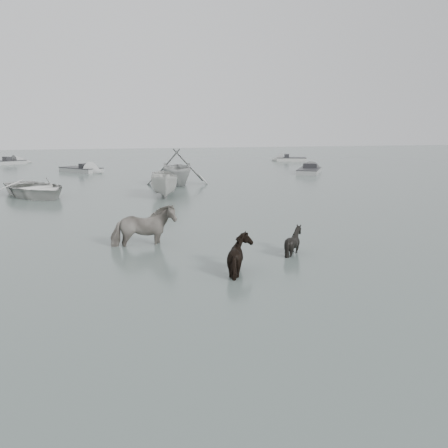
{
  "coord_description": "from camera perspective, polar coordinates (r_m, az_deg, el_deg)",
  "views": [
    {
      "loc": [
        -3.06,
        -13.07,
        3.98
      ],
      "look_at": [
        0.42,
        1.25,
        1.0
      ],
      "focal_mm": 40.0,
      "sensor_mm": 36.0,
      "label": 1
    }
  ],
  "objects": [
    {
      "name": "skiff_port",
      "position": [
        41.37,
        9.71,
        6.26
      ],
      "size": [
        4.02,
        5.38,
        0.75
      ],
      "primitive_type": null,
      "rotation": [
        0.0,
        0.0,
        1.05
      ],
      "color": "gray",
      "rests_on": "ground"
    },
    {
      "name": "rowboat_lead",
      "position": [
        29.61,
        -20.83,
        4.05
      ],
      "size": [
        6.07,
        6.67,
        1.13
      ],
      "primitive_type": "imported",
      "rotation": [
        0.0,
        0.0,
        0.51
      ],
      "color": "silver",
      "rests_on": "ground"
    },
    {
      "name": "ground",
      "position": [
        14.0,
        -0.46,
        -5.09
      ],
      "size": [
        140.0,
        140.0,
        0.0
      ],
      "primitive_type": "plane",
      "color": "#4E5C56",
      "rests_on": "ground"
    },
    {
      "name": "pony_dark",
      "position": [
        13.49,
        2.13,
        -2.81
      ],
      "size": [
        1.29,
        1.46,
        1.33
      ],
      "primitive_type": "imported",
      "rotation": [
        0.0,
        0.0,
        1.7
      ],
      "color": "black",
      "rests_on": "ground"
    },
    {
      "name": "rowboat_trail",
      "position": [
        33.06,
        -5.37,
        6.67
      ],
      "size": [
        4.84,
        5.39,
        2.54
      ],
      "primitive_type": "imported",
      "rotation": [
        0.0,
        0.0,
        2.99
      ],
      "color": "#A8AAA8",
      "rests_on": "ground"
    },
    {
      "name": "boat_small",
      "position": [
        27.87,
        -6.82,
        4.7
      ],
      "size": [
        1.77,
        4.03,
        1.52
      ],
      "primitive_type": "imported",
      "rotation": [
        0.0,
        0.0,
        -0.08
      ],
      "color": "beige",
      "rests_on": "ground"
    },
    {
      "name": "pony_black",
      "position": [
        15.62,
        7.97,
        -1.31
      ],
      "size": [
        1.15,
        1.05,
        1.13
      ],
      "primitive_type": "imported",
      "rotation": [
        0.0,
        0.0,
        1.72
      ],
      "color": "black",
      "rests_on": "ground"
    },
    {
      "name": "pony_pinto",
      "position": [
        16.58,
        -9.25,
        0.52
      ],
      "size": [
        2.18,
        1.15,
        1.77
      ],
      "primitive_type": "imported",
      "rotation": [
        0.0,
        0.0,
        1.67
      ],
      "color": "black",
      "rests_on": "ground"
    },
    {
      "name": "skiff_star",
      "position": [
        54.8,
        7.72,
        7.54
      ],
      "size": [
        4.64,
        2.99,
        0.75
      ],
      "primitive_type": null,
      "rotation": [
        0.0,
        0.0,
        2.79
      ],
      "color": "#AFAFAA",
      "rests_on": "ground"
    },
    {
      "name": "skiff_mid",
      "position": [
        43.55,
        -16.03,
        6.23
      ],
      "size": [
        4.67,
        5.1,
        0.75
      ],
      "primitive_type": null,
      "rotation": [
        0.0,
        0.0,
        -0.87
      ],
      "color": "#989B98",
      "rests_on": "ground"
    }
  ]
}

